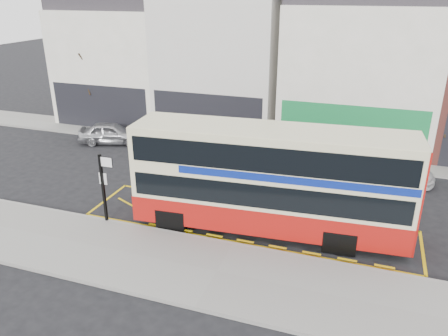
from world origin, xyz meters
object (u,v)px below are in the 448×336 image
at_px(bus_stop_post, 104,182).
at_px(street_tree_left, 93,61).
at_px(car_grey, 315,152).
at_px(car_white, 391,169).
at_px(double_decker_bus, 271,179).
at_px(car_silver, 111,133).

relative_size(bus_stop_post, street_tree_left, 0.44).
height_order(car_grey, car_white, car_white).
xyz_separation_m(double_decker_bus, car_white, (4.83, 7.07, -1.68)).
bearing_deg(bus_stop_post, car_white, 37.08).
bearing_deg(bus_stop_post, double_decker_bus, 14.24).
bearing_deg(double_decker_bus, street_tree_left, 140.97).
xyz_separation_m(bus_stop_post, car_silver, (-5.61, 9.17, -1.27)).
xyz_separation_m(double_decker_bus, bus_stop_post, (-6.65, -1.74, -0.35)).
relative_size(car_silver, street_tree_left, 0.60).
bearing_deg(double_decker_bus, car_silver, 144.57).
bearing_deg(car_silver, car_grey, -103.53).
height_order(double_decker_bus, street_tree_left, street_tree_left).
distance_m(bus_stop_post, street_tree_left, 15.43).
bearing_deg(car_white, street_tree_left, 87.67).
bearing_deg(car_white, car_grey, 79.98).
bearing_deg(car_grey, car_white, -107.01).
height_order(bus_stop_post, car_white, bus_stop_post).
distance_m(bus_stop_post, car_silver, 10.82).
bearing_deg(street_tree_left, double_decker_bus, -34.79).
height_order(bus_stop_post, car_silver, bus_stop_post).
bearing_deg(street_tree_left, car_white, -10.15).
xyz_separation_m(double_decker_bus, car_grey, (0.67, 8.41, -1.70)).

